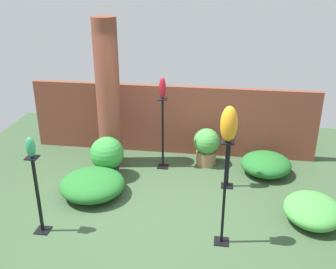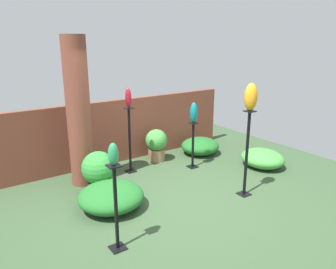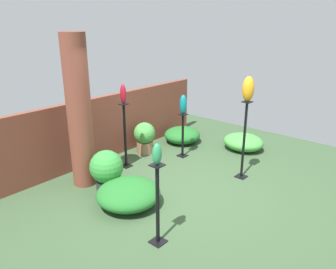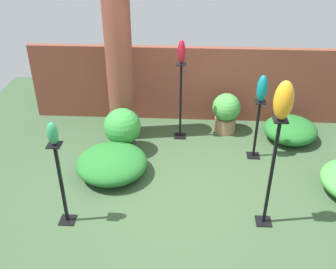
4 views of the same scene
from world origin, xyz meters
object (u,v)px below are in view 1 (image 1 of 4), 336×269
object	(u,v)px
pedestal_amber	(224,198)
potted_plant_mid_right	(107,156)
potted_plant_walkway_edge	(206,145)
art_vase_ruby	(163,88)
art_vase_jade	(31,147)
pedestal_jade	(38,199)
brick_pillar	(108,95)
pedestal_teal	(228,163)
art_vase_amber	(229,124)
art_vase_teal	(231,122)
pedestal_ruby	(163,137)

from	to	relation	value
pedestal_amber	potted_plant_mid_right	bearing A→B (deg)	142.86
potted_plant_mid_right	potted_plant_walkway_edge	bearing A→B (deg)	23.72
art_vase_ruby	potted_plant_walkway_edge	size ratio (longest dim) A/B	0.54
potted_plant_mid_right	potted_plant_walkway_edge	size ratio (longest dim) A/B	1.06
art_vase_jade	pedestal_jade	bearing A→B (deg)	0.00
brick_pillar	pedestal_teal	bearing A→B (deg)	-14.88
pedestal_jade	art_vase_amber	world-z (taller)	art_vase_amber
pedestal_teal	potted_plant_walkway_edge	world-z (taller)	pedestal_teal
art_vase_jade	art_vase_ruby	size ratio (longest dim) A/B	0.74
art_vase_ruby	potted_plant_walkway_edge	xyz separation A→B (m)	(0.79, 0.24, -1.15)
pedestal_teal	potted_plant_mid_right	xyz separation A→B (m)	(-2.11, 0.03, -0.03)
pedestal_jade	pedestal_teal	size ratio (longest dim) A/B	1.20
brick_pillar	art_vase_ruby	distance (m)	1.01
pedestal_teal	art_vase_amber	distance (m)	2.00
brick_pillar	potted_plant_walkway_edge	size ratio (longest dim) A/B	3.78
pedestal_jade	potted_plant_walkway_edge	xyz separation A→B (m)	(2.19, 2.42, -0.14)
potted_plant_mid_right	potted_plant_walkway_edge	xyz separation A→B (m)	(1.71, 0.75, -0.02)
art_vase_ruby	pedestal_jade	bearing A→B (deg)	-122.60
art_vase_teal	art_vase_ruby	xyz separation A→B (m)	(-1.20, 0.54, 0.35)
pedestal_amber	pedestal_teal	bearing A→B (deg)	87.50
pedestal_ruby	art_vase_teal	bearing A→B (deg)	-24.36
pedestal_amber	art_vase_teal	distance (m)	1.60
pedestal_amber	potted_plant_walkway_edge	xyz separation A→B (m)	(-0.34, 2.30, -0.31)
pedestal_ruby	art_vase_amber	size ratio (longest dim) A/B	2.96
potted_plant_mid_right	art_vase_ruby	bearing A→B (deg)	29.32
brick_pillar	art_vase_jade	world-z (taller)	brick_pillar
potted_plant_walkway_edge	potted_plant_mid_right	bearing A→B (deg)	-156.28
pedestal_jade	pedestal_teal	xyz separation A→B (m)	(2.60, 1.64, -0.09)
pedestal_teal	potted_plant_walkway_edge	size ratio (longest dim) A/B	1.36
pedestal_jade	potted_plant_mid_right	size ratio (longest dim) A/B	1.54
art_vase_ruby	potted_plant_walkway_edge	world-z (taller)	art_vase_ruby
pedestal_amber	art_vase_amber	distance (m)	1.04
pedestal_amber	pedestal_ruby	xyz separation A→B (m)	(-1.14, 2.06, -0.08)
art_vase_teal	potted_plant_walkway_edge	xyz separation A→B (m)	(-0.41, 0.78, -0.80)
pedestal_amber	potted_plant_walkway_edge	bearing A→B (deg)	98.49
art_vase_amber	art_vase_teal	xyz separation A→B (m)	(0.07, 1.52, -0.55)
pedestal_jade	pedestal_amber	size ratio (longest dim) A/B	0.78
pedestal_ruby	potted_plant_walkway_edge	distance (m)	0.86
pedestal_jade	art_vase_ruby	bearing A→B (deg)	57.40
pedestal_amber	potted_plant_mid_right	size ratio (longest dim) A/B	1.99
brick_pillar	pedestal_jade	size ratio (longest dim) A/B	2.32
art_vase_ruby	potted_plant_mid_right	size ratio (longest dim) A/B	0.51
pedestal_ruby	art_vase_ruby	bearing A→B (deg)	0.00
art_vase_teal	pedestal_teal	bearing A→B (deg)	90.00
pedestal_teal	art_vase_ruby	world-z (taller)	art_vase_ruby
art_vase_teal	brick_pillar	bearing A→B (deg)	165.12
art_vase_teal	potted_plant_mid_right	xyz separation A→B (m)	(-2.11, 0.03, -0.78)
art_vase_jade	potted_plant_walkway_edge	distance (m)	3.39
pedestal_amber	pedestal_teal	size ratio (longest dim) A/B	1.54
art_vase_jade	pedestal_teal	bearing A→B (deg)	32.21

